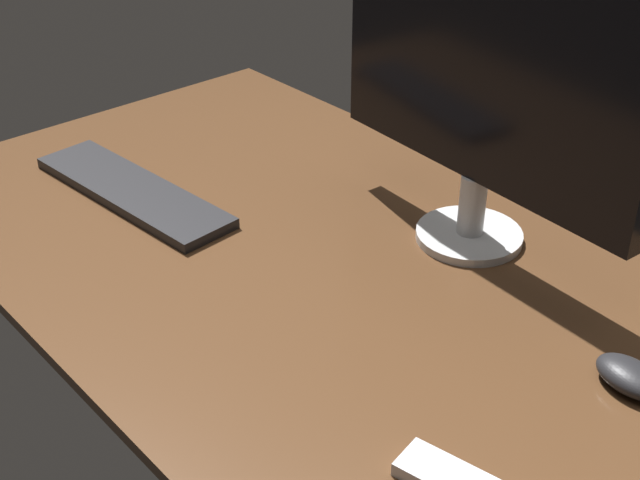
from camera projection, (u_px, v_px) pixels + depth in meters
desk at (306, 257)px, 138.11cm from camera, size 140.00×84.00×2.00cm
monitor at (486, 70)px, 125.92cm from camera, size 57.67×17.02×50.23cm
keyboard at (132, 191)px, 152.62cm from camera, size 43.93×14.91×1.80cm
computer_mouse at (631, 377)px, 109.76cm from camera, size 10.26×6.96×3.33cm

